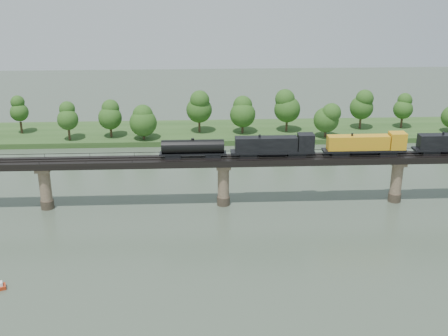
{
  "coord_description": "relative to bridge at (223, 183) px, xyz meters",
  "views": [
    {
      "loc": [
        -5.72,
        -88.04,
        53.18
      ],
      "look_at": [
        0.14,
        30.0,
        9.0
      ],
      "focal_mm": 45.0,
      "sensor_mm": 36.0,
      "label": 1
    }
  ],
  "objects": [
    {
      "name": "bridge_superstructure",
      "position": [
        0.0,
        0.0,
        6.33
      ],
      "size": [
        220.0,
        4.9,
        0.75
      ],
      "color": "black",
      "rests_on": "bridge"
    },
    {
      "name": "far_treeline",
      "position": [
        -8.21,
        50.52,
        3.37
      ],
      "size": [
        289.06,
        17.54,
        13.6
      ],
      "color": "#382619",
      "rests_on": "far_bank"
    },
    {
      "name": "far_bank",
      "position": [
        0.0,
        55.0,
        -4.66
      ],
      "size": [
        300.0,
        24.0,
        1.6
      ],
      "primitive_type": "cube",
      "color": "#28481D",
      "rests_on": "ground"
    },
    {
      "name": "ground",
      "position": [
        0.0,
        -30.0,
        -5.46
      ],
      "size": [
        400.0,
        400.0,
        0.0
      ],
      "primitive_type": "plane",
      "color": "#374536",
      "rests_on": "ground"
    },
    {
      "name": "freight_train",
      "position": [
        24.98,
        -0.0,
        8.54
      ],
      "size": [
        76.04,
        2.96,
        5.23
      ],
      "color": "black",
      "rests_on": "bridge"
    },
    {
      "name": "bridge",
      "position": [
        0.0,
        0.0,
        0.0
      ],
      "size": [
        236.0,
        30.0,
        11.5
      ],
      "color": "#473A2D",
      "rests_on": "ground"
    }
  ]
}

